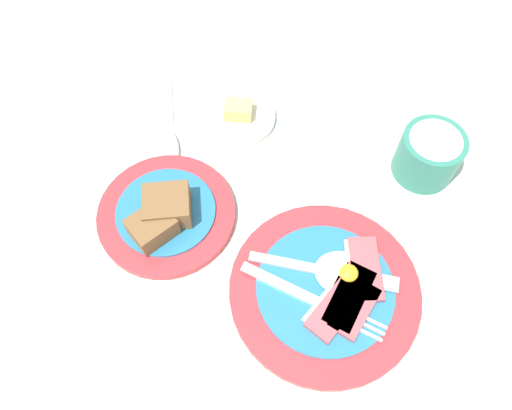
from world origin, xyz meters
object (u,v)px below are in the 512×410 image
(bread_plate, at_px, (165,214))
(butter_dish, at_px, (239,116))
(breakfast_plate, at_px, (328,290))
(sugar_cup, at_px, (429,154))
(teaspoon_by_saucer, at_px, (170,136))
(teaspoon_near_cup, at_px, (344,192))

(bread_plate, distance_m, butter_dish, 0.19)
(breakfast_plate, xyz_separation_m, sugar_cup, (0.09, 0.22, 0.03))
(teaspoon_by_saucer, bearing_deg, breakfast_plate, 35.58)
(breakfast_plate, bearing_deg, butter_dish, 129.15)
(sugar_cup, distance_m, teaspoon_near_cup, 0.13)
(breakfast_plate, xyz_separation_m, bread_plate, (-0.23, 0.04, 0.00))
(bread_plate, relative_size, teaspoon_by_saucer, 0.99)
(breakfast_plate, distance_m, sugar_cup, 0.23)
(breakfast_plate, distance_m, bread_plate, 0.23)
(butter_dish, distance_m, teaspoon_near_cup, 0.20)
(butter_dish, distance_m, teaspoon_by_saucer, 0.11)
(sugar_cup, relative_size, teaspoon_near_cup, 0.52)
(teaspoon_by_saucer, bearing_deg, sugar_cup, 74.73)
(sugar_cup, bearing_deg, butter_dish, 177.16)
(bread_plate, relative_size, sugar_cup, 2.17)
(breakfast_plate, relative_size, bread_plate, 1.28)
(sugar_cup, height_order, butter_dish, sugar_cup)
(teaspoon_by_saucer, height_order, teaspoon_near_cup, same)
(sugar_cup, bearing_deg, breakfast_plate, -112.21)
(breakfast_plate, xyz_separation_m, teaspoon_by_saucer, (-0.27, 0.17, -0.00))
(teaspoon_by_saucer, distance_m, teaspoon_near_cup, 0.26)
(breakfast_plate, distance_m, teaspoon_near_cup, 0.15)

